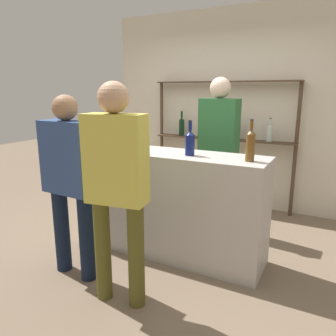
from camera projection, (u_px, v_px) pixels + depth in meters
name	position (u px, v px, depth m)	size (l,w,h in m)	color
ground_plane	(168.00, 251.00, 3.50)	(16.00, 16.00, 0.00)	#7A6651
bar_counter	(168.00, 203.00, 3.38)	(1.99, 0.53, 1.08)	#B7B2AD
back_wall	(228.00, 110.00, 4.79)	(3.59, 0.12, 2.80)	beige
back_shelf	(223.00, 125.00, 4.68)	(2.06, 0.18, 1.80)	#4C3828
counter_bottle_0	(190.00, 142.00, 3.07)	(0.09, 0.09, 0.33)	#0F1956
counter_bottle_1	(250.00, 145.00, 2.81)	(0.08, 0.08, 0.36)	brown
counter_bottle_2	(122.00, 136.00, 3.40)	(0.08, 0.08, 0.34)	silver
counter_bottle_3	(117.00, 133.00, 3.68)	(0.07, 0.07, 0.35)	silver
wine_glass	(103.00, 134.00, 3.70)	(0.08, 0.08, 0.16)	silver
cork_jar	(110.00, 139.00, 3.57)	(0.11, 0.11, 0.17)	silver
customer_center	(116.00, 180.00, 2.45)	(0.49, 0.27, 1.74)	brown
customer_left	(70.00, 176.00, 2.86)	(0.51, 0.24, 1.64)	#121C33
server_behind_counter	(218.00, 142.00, 3.88)	(0.47, 0.24, 1.83)	black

